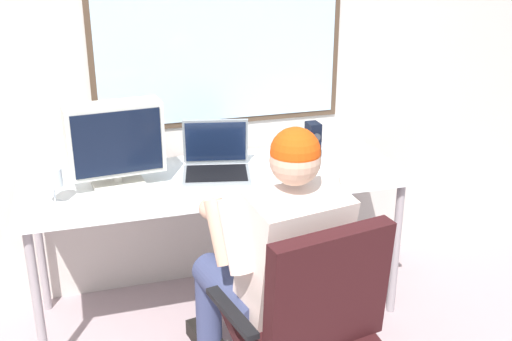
{
  "coord_description": "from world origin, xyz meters",
  "views": [
    {
      "loc": [
        -0.33,
        -0.61,
        1.87
      ],
      "look_at": [
        0.39,
        1.74,
        0.92
      ],
      "focal_mm": 43.61,
      "sensor_mm": 36.0,
      "label": 1
    }
  ],
  "objects_px": {
    "coffee_mug": "(288,171)",
    "wine_glass": "(53,179)",
    "office_chair": "(309,313)",
    "crt_monitor": "(115,140)",
    "laptop": "(216,159)",
    "desk": "(216,188)",
    "desk_speaker": "(313,140)",
    "person_seated": "(275,257)"
  },
  "relations": [
    {
      "from": "coffee_mug",
      "to": "wine_glass",
      "type": "bearing_deg",
      "value": 177.35
    },
    {
      "from": "office_chair",
      "to": "crt_monitor",
      "type": "xyz_separation_m",
      "value": [
        -0.6,
        0.91,
        0.46
      ]
    },
    {
      "from": "laptop",
      "to": "coffee_mug",
      "type": "xyz_separation_m",
      "value": [
        0.3,
        -0.22,
        -0.02
      ]
    },
    {
      "from": "desk",
      "to": "coffee_mug",
      "type": "height_order",
      "value": "coffee_mug"
    },
    {
      "from": "desk",
      "to": "coffee_mug",
      "type": "bearing_deg",
      "value": -26.04
    },
    {
      "from": "laptop",
      "to": "wine_glass",
      "type": "height_order",
      "value": "laptop"
    },
    {
      "from": "desk",
      "to": "coffee_mug",
      "type": "relative_size",
      "value": 18.86
    },
    {
      "from": "coffee_mug",
      "to": "desk",
      "type": "bearing_deg",
      "value": 153.96
    },
    {
      "from": "laptop",
      "to": "desk_speaker",
      "type": "height_order",
      "value": "laptop"
    },
    {
      "from": "wine_glass",
      "to": "person_seated",
      "type": "bearing_deg",
      "value": -31.8
    },
    {
      "from": "laptop",
      "to": "coffee_mug",
      "type": "distance_m",
      "value": 0.37
    },
    {
      "from": "office_chair",
      "to": "desk_speaker",
      "type": "xyz_separation_m",
      "value": [
        0.41,
        1.02,
        0.33
      ]
    },
    {
      "from": "office_chair",
      "to": "coffee_mug",
      "type": "bearing_deg",
      "value": 76.4
    },
    {
      "from": "desk",
      "to": "desk_speaker",
      "type": "distance_m",
      "value": 0.59
    },
    {
      "from": "laptop",
      "to": "person_seated",
      "type": "bearing_deg",
      "value": -83.66
    },
    {
      "from": "laptop",
      "to": "office_chair",
      "type": "bearing_deg",
      "value": -82.72
    },
    {
      "from": "desk",
      "to": "laptop",
      "type": "bearing_deg",
      "value": 72.32
    },
    {
      "from": "office_chair",
      "to": "desk_speaker",
      "type": "height_order",
      "value": "desk_speaker"
    },
    {
      "from": "desk",
      "to": "crt_monitor",
      "type": "distance_m",
      "value": 0.54
    },
    {
      "from": "laptop",
      "to": "wine_glass",
      "type": "bearing_deg",
      "value": -167.6
    },
    {
      "from": "person_seated",
      "to": "crt_monitor",
      "type": "height_order",
      "value": "person_seated"
    },
    {
      "from": "coffee_mug",
      "to": "desk_speaker",
      "type": "bearing_deg",
      "value": 50.03
    },
    {
      "from": "desk_speaker",
      "to": "office_chair",
      "type": "bearing_deg",
      "value": -112.12
    },
    {
      "from": "person_seated",
      "to": "wine_glass",
      "type": "bearing_deg",
      "value": 148.2
    },
    {
      "from": "crt_monitor",
      "to": "wine_glass",
      "type": "bearing_deg",
      "value": -155.83
    },
    {
      "from": "laptop",
      "to": "wine_glass",
      "type": "relative_size",
      "value": 2.35
    },
    {
      "from": "crt_monitor",
      "to": "laptop",
      "type": "height_order",
      "value": "crt_monitor"
    },
    {
      "from": "crt_monitor",
      "to": "coffee_mug",
      "type": "distance_m",
      "value": 0.82
    },
    {
      "from": "wine_glass",
      "to": "desk_speaker",
      "type": "height_order",
      "value": "desk_speaker"
    },
    {
      "from": "laptop",
      "to": "wine_glass",
      "type": "distance_m",
      "value": 0.78
    },
    {
      "from": "office_chair",
      "to": "wine_glass",
      "type": "xyz_separation_m",
      "value": [
        -0.89,
        0.79,
        0.35
      ]
    },
    {
      "from": "desk",
      "to": "coffee_mug",
      "type": "distance_m",
      "value": 0.37
    },
    {
      "from": "desk",
      "to": "person_seated",
      "type": "relative_size",
      "value": 1.52
    },
    {
      "from": "laptop",
      "to": "desk_speaker",
      "type": "bearing_deg",
      "value": 6.76
    },
    {
      "from": "office_chair",
      "to": "person_seated",
      "type": "bearing_deg",
      "value": 99.71
    },
    {
      "from": "person_seated",
      "to": "desk",
      "type": "bearing_deg",
      "value": 98.7
    },
    {
      "from": "desk",
      "to": "person_seated",
      "type": "height_order",
      "value": "person_seated"
    },
    {
      "from": "wine_glass",
      "to": "office_chair",
      "type": "bearing_deg",
      "value": -41.6
    },
    {
      "from": "wine_glass",
      "to": "coffee_mug",
      "type": "xyz_separation_m",
      "value": [
        1.07,
        -0.05,
        -0.06
      ]
    },
    {
      "from": "wine_glass",
      "to": "desk",
      "type": "bearing_deg",
      "value": 8.18
    },
    {
      "from": "person_seated",
      "to": "office_chair",
      "type": "bearing_deg",
      "value": -80.29
    },
    {
      "from": "desk",
      "to": "laptop",
      "type": "distance_m",
      "value": 0.14
    }
  ]
}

